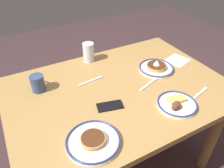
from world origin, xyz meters
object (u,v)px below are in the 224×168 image
at_px(plate_center_pancakes, 177,104).
at_px(plate_far_companion, 93,141).
at_px(coffee_mug, 38,83).
at_px(tea_spoon, 152,82).
at_px(cell_phone, 110,106).
at_px(plate_near_main, 156,68).
at_px(drinking_glass, 89,53).
at_px(paper_napkin, 177,60).
at_px(fork_far, 200,94).
at_px(fork_near, 91,81).

height_order(plate_center_pancakes, plate_far_companion, plate_center_pancakes).
bearing_deg(coffee_mug, tea_spoon, 157.85).
bearing_deg(plate_far_companion, plate_center_pancakes, -178.86).
bearing_deg(plate_far_companion, cell_phone, -135.29).
distance_m(plate_near_main, cell_phone, 0.49).
bearing_deg(drinking_glass, coffee_mug, 23.45).
xyz_separation_m(paper_napkin, fork_far, (0.15, 0.36, 0.00)).
distance_m(drinking_glass, cell_phone, 0.53).
xyz_separation_m(plate_far_companion, paper_napkin, (-0.86, -0.39, -0.01)).
bearing_deg(tea_spoon, coffee_mug, -22.15).
xyz_separation_m(coffee_mug, tea_spoon, (-0.65, 0.27, -0.05)).
height_order(coffee_mug, fork_far, coffee_mug).
bearing_deg(fork_far, fork_near, -39.86).
distance_m(paper_napkin, tea_spoon, 0.36).
xyz_separation_m(plate_center_pancakes, cell_phone, (0.33, -0.17, -0.01)).
bearing_deg(plate_center_pancakes, fork_near, -54.25).
bearing_deg(fork_near, tea_spoon, 149.55).
xyz_separation_m(plate_near_main, fork_near, (0.45, -0.09, -0.01)).
height_order(drinking_glass, fork_near, drinking_glass).
height_order(plate_near_main, plate_center_pancakes, plate_near_main).
bearing_deg(paper_napkin, fork_far, 67.04).
bearing_deg(tea_spoon, plate_far_companion, 25.97).
distance_m(coffee_mug, fork_far, 0.97).
relative_size(drinking_glass, paper_napkin, 0.92).
distance_m(plate_near_main, coffee_mug, 0.79).
bearing_deg(fork_far, coffee_mug, -30.93).
relative_size(plate_near_main, plate_far_companion, 0.93).
xyz_separation_m(coffee_mug, paper_napkin, (-0.99, 0.14, -0.05)).
xyz_separation_m(plate_far_companion, tea_spoon, (-0.53, -0.26, -0.01)).
height_order(plate_near_main, cell_phone, plate_near_main).
bearing_deg(fork_near, paper_napkin, 174.18).
distance_m(fork_near, tea_spoon, 0.39).
height_order(plate_center_pancakes, fork_near, plate_center_pancakes).
relative_size(plate_near_main, coffee_mug, 2.05).
xyz_separation_m(plate_near_main, plate_far_companion, (0.65, 0.37, -0.00)).
bearing_deg(paper_napkin, fork_near, -5.82).
distance_m(plate_center_pancakes, plate_far_companion, 0.52).
distance_m(plate_far_companion, drinking_glass, 0.76).
bearing_deg(paper_napkin, plate_far_companion, 24.21).
bearing_deg(fork_far, plate_center_pancakes, 4.53).
relative_size(paper_napkin, fork_far, 0.84).
relative_size(plate_far_companion, tea_spoon, 1.43).
height_order(cell_phone, fork_near, cell_phone).
bearing_deg(plate_near_main, fork_near, -11.42).
height_order(plate_near_main, paper_napkin, plate_near_main).
height_order(drinking_glass, paper_napkin, drinking_glass).
relative_size(plate_far_companion, fork_near, 1.43).
distance_m(plate_far_companion, paper_napkin, 0.95).
relative_size(fork_near, fork_far, 1.01).
relative_size(drinking_glass, tea_spoon, 0.76).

